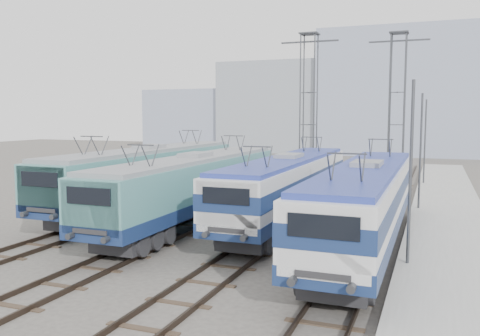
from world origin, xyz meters
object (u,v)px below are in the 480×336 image
locomotive_center_right (288,183)px  locomotive_far_right (366,198)px  locomotive_center_left (194,184)px  catenary_tower_west (309,104)px  mast_front (410,177)px  mast_rear (425,143)px  locomotive_far_left (148,173)px  mast_mid (420,154)px  catenary_tower_east (397,103)px

locomotive_center_right → locomotive_far_right: bearing=-41.2°
locomotive_center_left → locomotive_center_right: 4.92m
locomotive_far_right → catenary_tower_west: 19.43m
catenary_tower_west → mast_front: size_ratio=1.71×
locomotive_center_left → mast_rear: (10.85, 19.74, 1.31)m
locomotive_far_right → mast_rear: 21.79m
locomotive_far_left → locomotive_far_right: locomotive_far_left is taller
mast_mid → catenary_tower_east: bearing=101.9°
catenary_tower_east → locomotive_center_right: bearing=-105.1°
locomotive_center_right → catenary_tower_east: size_ratio=1.44×
mast_rear → locomotive_far_right: bearing=-94.9°
locomotive_center_right → catenary_tower_east: (4.25, 15.74, 4.44)m
locomotive_center_right → catenary_tower_west: catenary_tower_west is taller
mast_mid → mast_rear: bearing=90.0°
locomotive_center_left → catenary_tower_east: catenary_tower_east is taller
locomotive_far_right → catenary_tower_west: bearing=110.9°
locomotive_far_left → catenary_tower_west: (6.75, 12.88, 4.36)m
locomotive_center_right → mast_front: bearing=-44.6°
locomotive_center_right → locomotive_far_right: size_ratio=0.98×
locomotive_far_right → catenary_tower_east: catenary_tower_east is taller
catenary_tower_east → mast_mid: (2.10, -10.00, -3.14)m
locomotive_far_right → mast_rear: bearing=85.1°
catenary_tower_east → mast_front: bearing=-84.5°
locomotive_far_left → mast_rear: (15.35, 16.88, 1.21)m
mast_front → mast_rear: (0.00, 24.00, 0.00)m
locomotive_far_left → locomotive_far_right: (13.50, -4.80, -0.03)m
catenary_tower_west → locomotive_far_left: bearing=-117.7°
catenary_tower_east → mast_mid: bearing=-78.1°
mast_rear → locomotive_center_right: bearing=-109.7°
locomotive_far_right → mast_front: (1.85, -2.32, 1.24)m
locomotive_far_right → mast_mid: size_ratio=2.52×
locomotive_far_left → mast_front: mast_front is taller
catenary_tower_west → mast_mid: bearing=-42.9°
catenary_tower_east → mast_rear: catenary_tower_east is taller
locomotive_far_left → locomotive_center_left: size_ratio=1.05×
locomotive_center_right → mast_front: (6.35, -6.26, 1.29)m
mast_mid → catenary_tower_west: bearing=137.1°
catenary_tower_west → mast_front: bearing=-66.7°
mast_front → mast_mid: same height
locomotive_far_left → mast_rear: bearing=47.7°
catenary_tower_west → mast_mid: (8.60, -8.00, -3.14)m
catenary_tower_west → mast_rear: 9.99m
locomotive_far_left → mast_mid: size_ratio=2.63×
locomotive_center_right → mast_front: 9.01m
mast_front → catenary_tower_east: bearing=95.5°
locomotive_center_right → mast_mid: (6.35, 5.74, 1.29)m
mast_mid → mast_rear: (0.00, 12.00, 0.00)m
locomotive_center_right → mast_rear: mast_rear is taller
locomotive_far_left → mast_front: 16.96m
locomotive_center_right → catenary_tower_west: (-2.25, 13.74, 4.44)m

